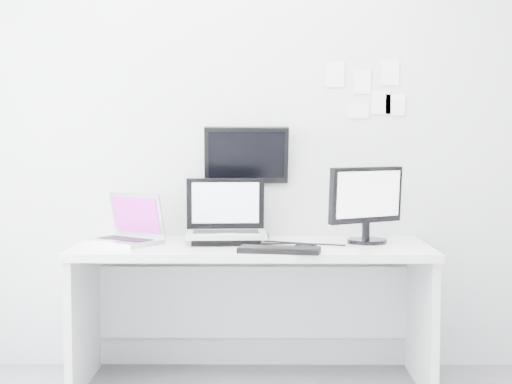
% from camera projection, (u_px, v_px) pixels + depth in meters
% --- Properties ---
extents(back_wall, '(3.60, 0.00, 3.60)m').
position_uv_depth(back_wall, '(253.00, 124.00, 4.19)').
color(back_wall, silver).
rests_on(back_wall, ground).
extents(desk, '(1.80, 0.70, 0.73)m').
position_uv_depth(desk, '(252.00, 315.00, 3.91)').
color(desk, white).
rests_on(desk, ground).
extents(macbook, '(0.45, 0.43, 0.27)m').
position_uv_depth(macbook, '(123.00, 218.00, 3.90)').
color(macbook, '#BABABF').
rests_on(macbook, desk).
extents(speaker, '(0.10, 0.10, 0.17)m').
position_uv_depth(speaker, '(211.00, 222.00, 4.16)').
color(speaker, black).
rests_on(speaker, desk).
extents(dell_laptop, '(0.43, 0.35, 0.34)m').
position_uv_depth(dell_laptop, '(226.00, 210.00, 3.92)').
color(dell_laptop, '#A1A4A8').
rests_on(dell_laptop, desk).
extents(rear_monitor, '(0.47, 0.19, 0.62)m').
position_uv_depth(rear_monitor, '(246.00, 180.00, 4.18)').
color(rear_monitor, black).
rests_on(rear_monitor, desk).
extents(samsung_monitor, '(0.49, 0.41, 0.41)m').
position_uv_depth(samsung_monitor, '(367.00, 204.00, 3.93)').
color(samsung_monitor, black).
rests_on(samsung_monitor, desk).
extents(keyboard, '(0.40, 0.20, 0.03)m').
position_uv_depth(keyboard, '(279.00, 250.00, 3.61)').
color(keyboard, black).
rests_on(keyboard, desk).
extents(mouse, '(0.13, 0.09, 0.04)m').
position_uv_depth(mouse, '(306.00, 247.00, 3.66)').
color(mouse, black).
rests_on(mouse, desk).
extents(wall_note_0, '(0.10, 0.00, 0.14)m').
position_uv_depth(wall_note_0, '(335.00, 74.00, 4.17)').
color(wall_note_0, white).
rests_on(wall_note_0, back_wall).
extents(wall_note_1, '(0.09, 0.00, 0.13)m').
position_uv_depth(wall_note_1, '(362.00, 82.00, 4.17)').
color(wall_note_1, white).
rests_on(wall_note_1, back_wall).
extents(wall_note_2, '(0.10, 0.00, 0.14)m').
position_uv_depth(wall_note_2, '(390.00, 73.00, 4.16)').
color(wall_note_2, white).
rests_on(wall_note_2, back_wall).
extents(wall_note_3, '(0.11, 0.00, 0.08)m').
position_uv_depth(wall_note_3, '(358.00, 111.00, 4.18)').
color(wall_note_3, white).
rests_on(wall_note_3, back_wall).
extents(wall_note_4, '(0.11, 0.00, 0.13)m').
position_uv_depth(wall_note_4, '(381.00, 102.00, 4.17)').
color(wall_note_4, white).
rests_on(wall_note_4, back_wall).
extents(wall_note_5, '(0.11, 0.00, 0.12)m').
position_uv_depth(wall_note_5, '(395.00, 105.00, 4.17)').
color(wall_note_5, white).
rests_on(wall_note_5, back_wall).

